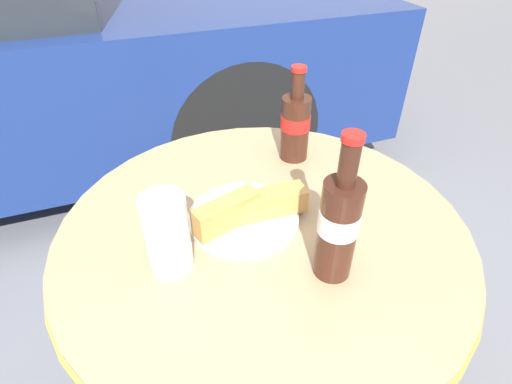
{
  "coord_description": "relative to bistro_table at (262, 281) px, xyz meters",
  "views": [
    {
      "loc": [
        -0.21,
        -0.52,
        1.21
      ],
      "look_at": [
        0.0,
        0.04,
        0.76
      ],
      "focal_mm": 28.0,
      "sensor_mm": 36.0,
      "label": 1
    }
  ],
  "objects": [
    {
      "name": "bistro_table",
      "position": [
        0.0,
        0.0,
        0.0
      ],
      "size": [
        0.78,
        0.78,
        0.71
      ],
      "color": "gold",
      "rests_on": "ground_plane"
    },
    {
      "name": "cola_bottle_left",
      "position": [
        0.15,
        0.2,
        0.25
      ],
      "size": [
        0.07,
        0.07,
        0.22
      ],
      "color": "#3D1E14",
      "rests_on": "bistro_table"
    },
    {
      "name": "cola_bottle_right",
      "position": [
        0.07,
        -0.14,
        0.26
      ],
      "size": [
        0.06,
        0.06,
        0.26
      ],
      "color": "#3D1E14",
      "rests_on": "bistro_table"
    },
    {
      "name": "drinking_glass",
      "position": [
        -0.18,
        -0.04,
        0.23
      ],
      "size": [
        0.07,
        0.07,
        0.14
      ],
      "color": "#C68923",
      "rests_on": "bistro_table"
    },
    {
      "name": "lunch_plate_near",
      "position": [
        -0.03,
        0.02,
        0.18
      ],
      "size": [
        0.23,
        0.21,
        0.07
      ],
      "color": "white",
      "rests_on": "bistro_table"
    }
  ]
}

